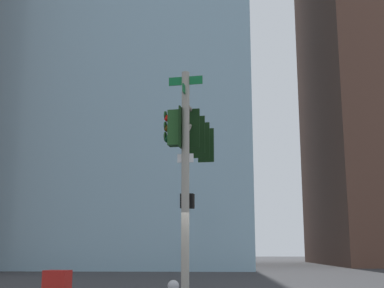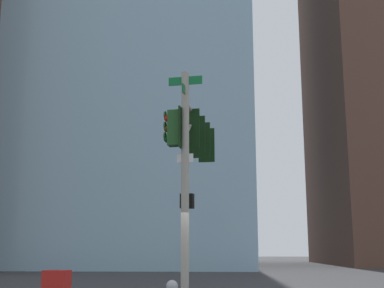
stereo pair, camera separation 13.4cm
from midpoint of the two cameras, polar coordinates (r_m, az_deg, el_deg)
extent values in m
cylinder|color=#9E998C|center=(14.24, -1.00, -4.56)|extent=(0.22, 0.22, 6.47)
cylinder|color=#9E998C|center=(16.56, 0.52, 2.61)|extent=(3.92, 0.73, 0.12)
cylinder|color=#9E998C|center=(15.25, -0.40, 2.09)|extent=(1.04, 0.24, 0.75)
cube|color=#0F6B33|center=(14.89, -0.96, 6.92)|extent=(0.18, 0.97, 0.24)
cube|color=#0F6B33|center=(14.80, -0.97, 5.81)|extent=(0.72, 0.14, 0.24)
cube|color=white|center=(14.35, -0.99, -1.56)|extent=(0.10, 0.45, 0.24)
cube|color=#1E4C1E|center=(15.37, -0.28, 1.57)|extent=(0.39, 0.39, 1.00)
cube|color=black|center=(15.19, -0.43, 1.73)|extent=(0.12, 0.54, 1.16)
sphere|color=red|center=(15.63, -0.13, 2.48)|extent=(0.20, 0.20, 0.20)
cylinder|color=#1E4C1E|center=(15.72, -0.08, 2.74)|extent=(0.07, 0.23, 0.23)
sphere|color=#4C330A|center=(15.56, -0.13, 1.40)|extent=(0.20, 0.20, 0.20)
cylinder|color=#1E4C1E|center=(15.65, -0.08, 1.67)|extent=(0.07, 0.23, 0.23)
sphere|color=#0A3819|center=(15.50, -0.13, 0.32)|extent=(0.20, 0.20, 0.20)
cylinder|color=#1E4C1E|center=(15.58, -0.08, 0.60)|extent=(0.07, 0.23, 0.23)
cube|color=#1E4C1E|center=(16.19, 0.34, 0.90)|extent=(0.39, 0.39, 1.00)
cube|color=black|center=(16.01, 0.21, 1.04)|extent=(0.12, 0.54, 1.16)
sphere|color=red|center=(16.45, 0.48, 1.77)|extent=(0.20, 0.20, 0.20)
cylinder|color=#1E4C1E|center=(16.54, 0.53, 2.03)|extent=(0.07, 0.23, 0.23)
sphere|color=#4C330A|center=(16.39, 0.48, 0.75)|extent=(0.20, 0.20, 0.20)
cylinder|color=#1E4C1E|center=(16.47, 0.53, 1.01)|extent=(0.07, 0.23, 0.23)
sphere|color=#0A3819|center=(16.33, 0.49, -0.28)|extent=(0.20, 0.20, 0.20)
cylinder|color=#1E4C1E|center=(16.41, 0.53, -0.01)|extent=(0.07, 0.23, 0.23)
cube|color=#1E4C1E|center=(17.02, 0.91, 0.30)|extent=(0.39, 0.39, 1.00)
cube|color=black|center=(16.83, 0.79, 0.42)|extent=(0.12, 0.54, 1.16)
sphere|color=red|center=(17.28, 1.03, 1.14)|extent=(0.20, 0.20, 0.20)
cylinder|color=#1E4C1E|center=(17.36, 1.07, 1.38)|extent=(0.07, 0.23, 0.23)
sphere|color=#4C330A|center=(17.21, 1.04, 0.16)|extent=(0.20, 0.20, 0.20)
cylinder|color=#1E4C1E|center=(17.29, 1.08, 0.41)|extent=(0.07, 0.23, 0.23)
sphere|color=#0A3819|center=(17.15, 1.04, -0.82)|extent=(0.20, 0.20, 0.20)
cylinder|color=#1E4C1E|center=(17.23, 1.08, -0.57)|extent=(0.07, 0.23, 0.23)
cube|color=#1E4C1E|center=(17.84, 1.42, -0.25)|extent=(0.39, 0.39, 1.00)
cube|color=black|center=(17.66, 1.31, -0.14)|extent=(0.12, 0.54, 1.16)
sphere|color=red|center=(18.10, 1.53, 0.56)|extent=(0.20, 0.20, 0.20)
cylinder|color=#1E4C1E|center=(18.18, 1.57, 0.79)|extent=(0.07, 0.23, 0.23)
sphere|color=#4C330A|center=(18.04, 1.54, -0.38)|extent=(0.20, 0.20, 0.20)
cylinder|color=#1E4C1E|center=(18.12, 1.57, -0.14)|extent=(0.07, 0.23, 0.23)
sphere|color=#0A3819|center=(17.99, 1.54, -1.31)|extent=(0.20, 0.20, 0.20)
cylinder|color=#1E4C1E|center=(18.07, 1.58, -1.07)|extent=(0.07, 0.23, 0.23)
cube|color=#1E4C1E|center=(14.59, -2.16, 1.72)|extent=(0.39, 0.39, 1.00)
cube|color=black|center=(14.54, -1.44, 1.76)|extent=(0.54, 0.12, 1.16)
sphere|color=red|center=(14.71, -2.93, 2.82)|extent=(0.20, 0.20, 0.20)
cylinder|color=#1E4C1E|center=(14.75, -3.17, 3.15)|extent=(0.23, 0.07, 0.23)
sphere|color=#4C330A|center=(14.64, -2.94, 1.68)|extent=(0.20, 0.20, 0.20)
cylinder|color=#1E4C1E|center=(14.67, -3.19, 2.01)|extent=(0.23, 0.07, 0.23)
sphere|color=#0A3819|center=(14.57, -2.96, 0.53)|extent=(0.20, 0.20, 0.20)
cylinder|color=#1E4C1E|center=(14.61, -3.20, 0.87)|extent=(0.23, 0.07, 0.23)
cube|color=black|center=(14.45, -0.78, -6.25)|extent=(0.30, 0.39, 0.40)
cube|color=#EA5914|center=(14.58, -0.67, -6.30)|extent=(0.06, 0.25, 0.28)
sphere|color=#B2B2B7|center=(11.85, -2.39, -15.24)|extent=(0.26, 0.26, 0.26)
camera|label=1|loc=(0.07, -90.25, 0.05)|focal=48.86mm
camera|label=2|loc=(0.07, 89.75, -0.05)|focal=48.86mm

